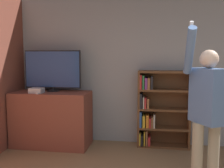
# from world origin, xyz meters

# --- Properties ---
(wall_back) EXTENTS (7.02, 0.06, 2.70)m
(wall_back) POSITION_xyz_m (0.00, 3.15, 1.35)
(wall_back) COLOR #9EA3A8
(wall_back) RESTS_ON ground_plane
(tv_ledge) EXTENTS (1.35, 0.63, 0.97)m
(tv_ledge) POSITION_xyz_m (-1.81, 2.71, 0.48)
(tv_ledge) COLOR brown
(tv_ledge) RESTS_ON ground_plane
(television) EXTENTS (1.03, 0.22, 0.73)m
(television) POSITION_xyz_m (-1.81, 2.81, 1.34)
(television) COLOR black
(television) RESTS_ON tv_ledge
(game_console) EXTENTS (0.22, 0.19, 0.09)m
(game_console) POSITION_xyz_m (-2.01, 2.56, 1.01)
(game_console) COLOR silver
(game_console) RESTS_ON tv_ledge
(remote_loose) EXTENTS (0.04, 0.14, 0.02)m
(remote_loose) POSITION_xyz_m (-1.94, 2.49, 0.98)
(remote_loose) COLOR white
(remote_loose) RESTS_ON tv_ledge
(bookshelf) EXTENTS (0.90, 0.28, 1.35)m
(bookshelf) POSITION_xyz_m (0.06, 2.97, 0.66)
(bookshelf) COLOR brown
(bookshelf) RESTS_ON ground_plane
(person) EXTENTS (0.55, 0.55, 1.97)m
(person) POSITION_xyz_m (0.57, 1.44, 1.01)
(person) COLOR gray
(person) RESTS_ON ground_plane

